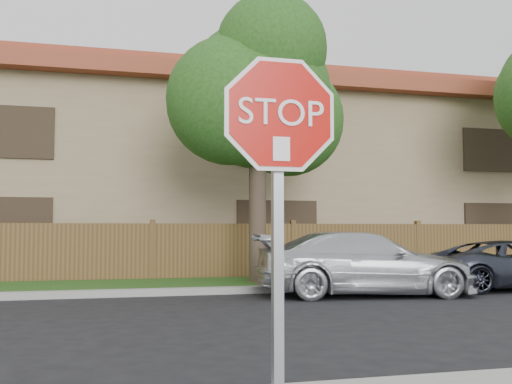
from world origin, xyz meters
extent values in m
cube|color=gray|center=(0.00, 8.15, 0.07)|extent=(70.00, 0.30, 0.15)
cube|color=#1E4714|center=(0.00, 9.80, 0.06)|extent=(70.00, 3.00, 0.12)
cube|color=#54381D|center=(0.00, 11.40, 0.80)|extent=(70.00, 0.12, 1.60)
cube|color=#917A5A|center=(0.00, 17.00, 3.00)|extent=(34.00, 8.00, 6.00)
cube|color=brown|center=(0.00, 17.00, 6.25)|extent=(35.20, 9.20, 0.50)
cube|color=brown|center=(0.00, 17.00, 6.85)|extent=(33.00, 5.50, 0.70)
cylinder|color=#382B21|center=(2.50, 9.70, 1.96)|extent=(0.44, 0.44, 3.92)
sphere|color=#1B4816|center=(2.50, 9.70, 4.90)|extent=(3.80, 3.80, 3.80)
sphere|color=#1B4816|center=(3.40, 10.00, 4.34)|extent=(3.00, 3.00, 3.00)
sphere|color=#1B4816|center=(1.70, 9.30, 4.62)|extent=(3.20, 3.20, 3.20)
sphere|color=#1B4816|center=(2.70, 9.10, 5.95)|extent=(2.80, 2.80, 2.80)
cube|color=gray|center=(-0.30, -1.44, 1.25)|extent=(0.06, 0.06, 2.30)
cylinder|color=white|center=(-0.30, -1.50, 2.15)|extent=(1.01, 0.02, 1.01)
cylinder|color=#BE0E07|center=(-0.30, -1.51, 2.15)|extent=(0.93, 0.02, 0.93)
cube|color=white|center=(-0.30, -1.53, 1.93)|extent=(0.11, 0.00, 0.15)
imported|color=silver|center=(4.19, 7.00, 0.69)|extent=(5.01, 2.60, 1.39)
camera|label=1|loc=(-1.38, -5.05, 1.43)|focal=42.00mm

